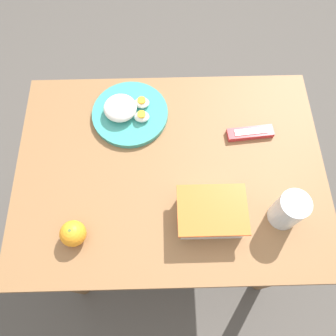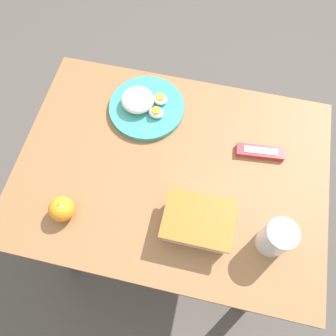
% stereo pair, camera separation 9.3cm
% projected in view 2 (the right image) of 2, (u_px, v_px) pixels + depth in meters
% --- Properties ---
extents(ground_plane, '(10.00, 10.00, 0.00)m').
position_uv_depth(ground_plane, '(170.00, 227.00, 1.62)').
color(ground_plane, '#4C4742').
extents(table, '(0.91, 0.67, 0.72)m').
position_uv_depth(table, '(171.00, 185.00, 1.08)').
color(table, brown).
rests_on(table, ground_plane).
extents(food_container, '(0.18, 0.14, 0.07)m').
position_uv_depth(food_container, '(198.00, 223.00, 0.86)').
color(food_container, white).
rests_on(food_container, table).
extents(orange_fruit, '(0.07, 0.07, 0.07)m').
position_uv_depth(orange_fruit, '(62.00, 209.00, 0.88)').
color(orange_fruit, orange).
rests_on(orange_fruit, table).
extents(rice_plate, '(0.24, 0.24, 0.07)m').
position_uv_depth(rice_plate, '(145.00, 105.00, 1.03)').
color(rice_plate, teal).
rests_on(rice_plate, table).
extents(candy_bar, '(0.14, 0.05, 0.02)m').
position_uv_depth(candy_bar, '(260.00, 152.00, 0.97)').
color(candy_bar, '#B7282D').
rests_on(candy_bar, table).
extents(drinking_glass, '(0.08, 0.08, 0.12)m').
position_uv_depth(drinking_glass, '(276.00, 238.00, 0.82)').
color(drinking_glass, silver).
rests_on(drinking_glass, table).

